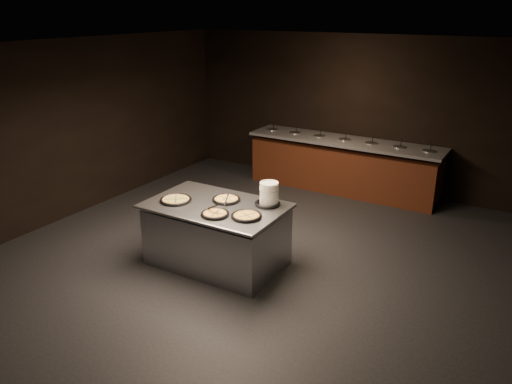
# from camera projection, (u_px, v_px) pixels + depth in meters

# --- Properties ---
(room) EXTENTS (7.02, 8.02, 2.92)m
(room) POSITION_uv_depth(u_px,v_px,m) (242.00, 166.00, 6.35)
(room) COLOR black
(room) RESTS_ON ground
(salad_bar) EXTENTS (3.70, 0.83, 1.18)m
(salad_bar) POSITION_uv_depth(u_px,v_px,m) (342.00, 169.00, 9.56)
(salad_bar) COLOR #501B12
(salad_bar) RESTS_ON ground
(serving_counter) EXTENTS (1.85, 1.19, 0.88)m
(serving_counter) POSITION_uv_depth(u_px,v_px,m) (217.00, 235.00, 6.82)
(serving_counter) COLOR silver
(serving_counter) RESTS_ON ground
(plate_stack) EXTENTS (0.25, 0.25, 0.31)m
(plate_stack) POSITION_uv_depth(u_px,v_px,m) (269.00, 194.00, 6.58)
(plate_stack) COLOR white
(plate_stack) RESTS_ON serving_counter
(pan_veggie_whole) EXTENTS (0.43, 0.43, 0.04)m
(pan_veggie_whole) POSITION_uv_depth(u_px,v_px,m) (176.00, 200.00, 6.76)
(pan_veggie_whole) COLOR black
(pan_veggie_whole) RESTS_ON serving_counter
(pan_cheese_whole) EXTENTS (0.39, 0.39, 0.04)m
(pan_cheese_whole) POSITION_uv_depth(u_px,v_px,m) (226.00, 199.00, 6.78)
(pan_cheese_whole) COLOR black
(pan_cheese_whole) RESTS_ON serving_counter
(pan_cheese_slices_a) EXTENTS (0.34, 0.34, 0.04)m
(pan_cheese_slices_a) POSITION_uv_depth(u_px,v_px,m) (268.00, 203.00, 6.63)
(pan_cheese_slices_a) COLOR black
(pan_cheese_slices_a) RESTS_ON serving_counter
(pan_cheese_slices_b) EXTENTS (0.36, 0.36, 0.04)m
(pan_cheese_slices_b) POSITION_uv_depth(u_px,v_px,m) (215.00, 214.00, 6.30)
(pan_cheese_slices_b) COLOR black
(pan_cheese_slices_b) RESTS_ON serving_counter
(pan_veggie_slices) EXTENTS (0.39, 0.39, 0.04)m
(pan_veggie_slices) POSITION_uv_depth(u_px,v_px,m) (246.00, 216.00, 6.24)
(pan_veggie_slices) COLOR black
(pan_veggie_slices) RESTS_ON serving_counter
(server_left) EXTENTS (0.16, 0.29, 0.15)m
(server_left) POSITION_uv_depth(u_px,v_px,m) (227.00, 200.00, 6.62)
(server_left) COLOR silver
(server_left) RESTS_ON serving_counter
(server_right) EXTENTS (0.32, 0.13, 0.15)m
(server_right) POSITION_uv_depth(u_px,v_px,m) (215.00, 210.00, 6.29)
(server_right) COLOR silver
(server_right) RESTS_ON serving_counter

